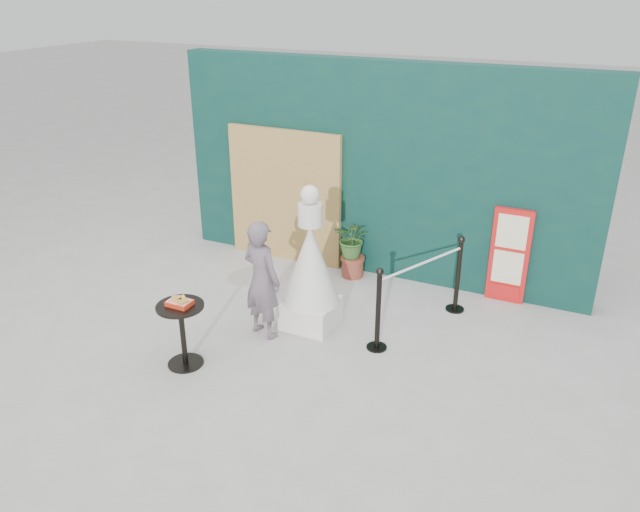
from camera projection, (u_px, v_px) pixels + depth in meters
The scene contains 10 objects.
ground at pixel (272, 382), 6.68m from camera, with size 60.00×60.00×0.00m, color #ADAAA5.
back_wall at pixel (380, 171), 8.67m from camera, with size 6.00×0.30×3.00m, color #092B2B.
bamboo_fence at pixel (285, 196), 9.24m from camera, with size 1.80×0.08×2.00m, color tan.
woman at pixel (262, 280), 7.30m from camera, with size 0.53×0.35×1.46m, color #61535E.
menu_board at pixel (509, 256), 8.11m from camera, with size 0.50×0.07×1.30m.
statue at pixel (311, 271), 7.49m from camera, with size 0.71×0.71×1.82m.
cafe_table at pixel (182, 325), 6.80m from camera, with size 0.52×0.52×0.75m.
food_basket at pixel (180, 302), 6.68m from camera, with size 0.26×0.19×0.11m.
planter at pixel (353, 244), 8.85m from camera, with size 0.51×0.44×0.87m.
stanchion_barrier at pixel (420, 292), 7.52m from camera, with size 0.84×1.54×1.03m.
Camera 1 is at (2.83, -4.79, 3.97)m, focal length 35.00 mm.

